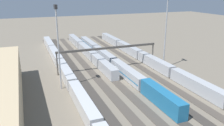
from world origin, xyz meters
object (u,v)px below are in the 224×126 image
(train_on_track_3, at_px, (112,61))
(light_mast_0, at_px, (166,24))
(train_on_track_0, at_px, (155,63))
(train_on_track_7, at_px, (66,73))
(signal_gantry, at_px, (109,50))
(train_on_track_4, at_px, (87,51))
(light_mast_1, at_px, (58,37))

(train_on_track_3, relative_size, light_mast_0, 3.30)
(train_on_track_0, bearing_deg, train_on_track_7, 87.72)
(signal_gantry, bearing_deg, train_on_track_3, -44.42)
(train_on_track_7, bearing_deg, signal_gantry, -76.96)
(train_on_track_0, height_order, signal_gantry, signal_gantry)
(light_mast_0, relative_size, signal_gantry, 0.69)
(signal_gantry, bearing_deg, train_on_track_7, 103.04)
(train_on_track_4, height_order, train_on_track_3, train_on_track_3)
(light_mast_0, bearing_deg, light_mast_1, 97.34)
(train_on_track_7, bearing_deg, train_on_track_4, -29.40)
(signal_gantry, bearing_deg, light_mast_1, 121.37)
(train_on_track_7, distance_m, train_on_track_3, 21.06)
(train_on_track_7, xyz_separation_m, train_on_track_3, (6.60, -20.00, 0.05))
(train_on_track_4, relative_size, signal_gantry, 1.79)
(train_on_track_7, distance_m, train_on_track_0, 35.03)
(train_on_track_4, relative_size, train_on_track_7, 0.60)
(train_on_track_7, height_order, light_mast_1, light_mast_1)
(train_on_track_4, relative_size, train_on_track_0, 0.60)
(train_on_track_7, relative_size, train_on_track_3, 1.32)
(train_on_track_4, bearing_deg, train_on_track_0, -144.47)
(light_mast_1, bearing_deg, train_on_track_4, -27.18)
(train_on_track_7, relative_size, train_on_track_0, 1.00)
(train_on_track_4, distance_m, train_on_track_0, 34.42)
(train_on_track_7, height_order, light_mast_0, light_mast_0)
(light_mast_0, bearing_deg, train_on_track_4, 37.38)
(train_on_track_4, distance_m, train_on_track_7, 30.55)
(train_on_track_3, distance_m, light_mast_0, 25.48)
(signal_gantry, bearing_deg, train_on_track_4, 6.32)
(train_on_track_7, xyz_separation_m, light_mast_0, (-3.19, -37.78, 15.45))
(train_on_track_4, xyz_separation_m, train_on_track_7, (-26.62, 15.00, -0.00))
(train_on_track_3, height_order, signal_gantry, signal_gantry)
(train_on_track_0, bearing_deg, light_mast_1, 100.51)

